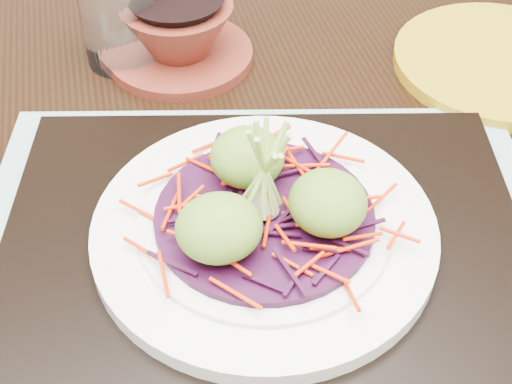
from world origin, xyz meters
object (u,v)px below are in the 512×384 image
object	(u,v)px
yellow_plate	(500,62)
terracotta_bowl_set	(179,36)
serving_tray	(264,244)
white_plate	(264,228)
dining_table	(234,311)
water_glass	(119,9)

from	to	relation	value
yellow_plate	terracotta_bowl_set	bearing A→B (deg)	159.87
serving_tray	terracotta_bowl_set	xyz separation A→B (m)	(0.00, 0.28, 0.02)
white_plate	yellow_plate	bearing A→B (deg)	28.46
dining_table	water_glass	xyz separation A→B (m)	(-0.03, 0.27, 0.16)
white_plate	water_glass	size ratio (longest dim) A/B	2.25
dining_table	water_glass	world-z (taller)	water_glass
water_glass	yellow_plate	bearing A→B (deg)	-20.26
dining_table	serving_tray	distance (m)	0.12
white_plate	terracotta_bowl_set	world-z (taller)	terracotta_bowl_set
yellow_plate	serving_tray	bearing A→B (deg)	-151.54
terracotta_bowl_set	yellow_plate	world-z (taller)	terracotta_bowl_set
serving_tray	white_plate	bearing A→B (deg)	-163.09
dining_table	terracotta_bowl_set	size ratio (longest dim) A/B	7.18
water_glass	terracotta_bowl_set	bearing A→B (deg)	-21.02
serving_tray	terracotta_bowl_set	world-z (taller)	terracotta_bowl_set
water_glass	yellow_plate	distance (m)	0.39
dining_table	terracotta_bowl_set	distance (m)	0.28
terracotta_bowl_set	yellow_plate	distance (m)	0.33
terracotta_bowl_set	dining_table	bearing A→B (deg)	-94.29
serving_tray	white_plate	xyz separation A→B (m)	(-0.00, 0.00, 0.02)
dining_table	serving_tray	bearing A→B (deg)	-56.72
dining_table	yellow_plate	size ratio (longest dim) A/B	6.21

